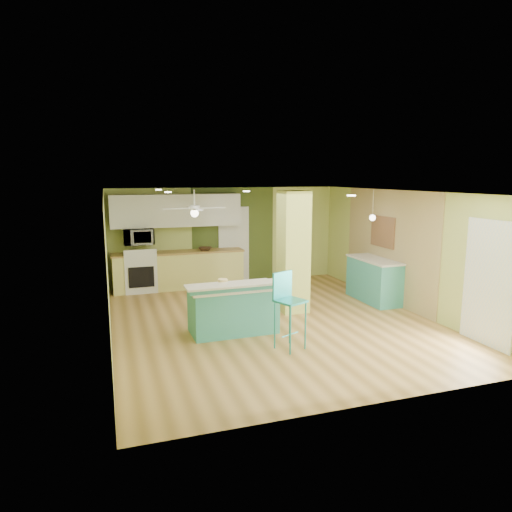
% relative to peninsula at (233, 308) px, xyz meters
% --- Properties ---
extents(floor, '(6.00, 7.00, 0.01)m').
position_rel_peninsula_xyz_m(floor, '(0.88, 0.39, -0.46)').
color(floor, olive).
rests_on(floor, ground).
extents(ceiling, '(6.00, 7.00, 0.01)m').
position_rel_peninsula_xyz_m(ceiling, '(0.88, 0.39, 2.05)').
color(ceiling, white).
rests_on(ceiling, wall_back).
extents(wall_back, '(6.00, 0.01, 2.50)m').
position_rel_peninsula_xyz_m(wall_back, '(0.88, 3.89, 0.80)').
color(wall_back, '#B7C569').
rests_on(wall_back, floor).
extents(wall_front, '(6.00, 0.01, 2.50)m').
position_rel_peninsula_xyz_m(wall_front, '(0.88, -3.12, 0.80)').
color(wall_front, '#B7C569').
rests_on(wall_front, floor).
extents(wall_left, '(0.01, 7.00, 2.50)m').
position_rel_peninsula_xyz_m(wall_left, '(-2.12, 0.39, 0.80)').
color(wall_left, '#B7C569').
rests_on(wall_left, floor).
extents(wall_right, '(0.01, 7.00, 2.50)m').
position_rel_peninsula_xyz_m(wall_right, '(3.89, 0.39, 0.80)').
color(wall_right, '#B7C569').
rests_on(wall_right, floor).
extents(wood_panel, '(0.02, 3.40, 2.50)m').
position_rel_peninsula_xyz_m(wood_panel, '(3.87, 0.99, 0.80)').
color(wood_panel, '#9A8258').
rests_on(wood_panel, floor).
extents(olive_accent, '(2.20, 0.02, 2.50)m').
position_rel_peninsula_xyz_m(olive_accent, '(1.08, 3.88, 0.80)').
color(olive_accent, '#415220').
rests_on(olive_accent, floor).
extents(interior_door, '(0.82, 0.05, 2.00)m').
position_rel_peninsula_xyz_m(interior_door, '(1.08, 3.85, 0.55)').
color(interior_door, silver).
rests_on(interior_door, floor).
extents(french_door, '(0.04, 1.08, 2.10)m').
position_rel_peninsula_xyz_m(french_door, '(3.85, -1.91, 0.60)').
color(french_door, white).
rests_on(french_door, floor).
extents(column, '(0.55, 0.55, 2.50)m').
position_rel_peninsula_xyz_m(column, '(1.53, 0.89, 0.80)').
color(column, '#C2CD5F').
rests_on(column, floor).
extents(kitchen_run, '(3.25, 0.63, 0.94)m').
position_rel_peninsula_xyz_m(kitchen_run, '(-0.42, 3.59, 0.02)').
color(kitchen_run, '#D7D170').
rests_on(kitchen_run, floor).
extents(stove, '(0.76, 0.66, 1.08)m').
position_rel_peninsula_xyz_m(stove, '(-1.37, 3.58, 0.01)').
color(stove, silver).
rests_on(stove, floor).
extents(upper_cabinets, '(3.20, 0.34, 0.80)m').
position_rel_peninsula_xyz_m(upper_cabinets, '(-0.42, 3.71, 1.50)').
color(upper_cabinets, silver).
rests_on(upper_cabinets, wall_back).
extents(microwave, '(0.70, 0.48, 0.39)m').
position_rel_peninsula_xyz_m(microwave, '(-1.37, 3.59, 0.90)').
color(microwave, silver).
rests_on(microwave, wall_back).
extents(ceiling_fan, '(1.41, 1.41, 0.61)m').
position_rel_peninsula_xyz_m(ceiling_fan, '(-0.22, 2.39, 1.62)').
color(ceiling_fan, white).
rests_on(ceiling_fan, ceiling).
extents(pendant_lamp, '(0.14, 0.14, 0.69)m').
position_rel_peninsula_xyz_m(pendant_lamp, '(3.53, 1.14, 1.43)').
color(pendant_lamp, silver).
rests_on(pendant_lamp, ceiling).
extents(wall_decor, '(0.03, 0.90, 0.70)m').
position_rel_peninsula_xyz_m(wall_decor, '(3.85, 1.19, 1.10)').
color(wall_decor, brown).
rests_on(wall_decor, wood_panel).
extents(peninsula, '(1.84, 1.01, 0.98)m').
position_rel_peninsula_xyz_m(peninsula, '(0.00, 0.00, 0.00)').
color(peninsula, teal).
rests_on(peninsula, floor).
extents(bar_stool, '(0.55, 0.55, 1.26)m').
position_rel_peninsula_xyz_m(bar_stool, '(0.63, -1.00, 0.39)').
color(bar_stool, teal).
rests_on(bar_stool, floor).
extents(side_counter, '(0.64, 1.51, 0.97)m').
position_rel_peninsula_xyz_m(side_counter, '(3.58, 1.04, 0.03)').
color(side_counter, teal).
rests_on(side_counter, floor).
extents(fruit_bowl, '(0.44, 0.44, 0.08)m').
position_rel_peninsula_xyz_m(fruit_bowl, '(0.24, 3.53, 0.53)').
color(fruit_bowl, '#3A2617').
rests_on(fruit_bowl, kitchen_run).
extents(canister, '(0.17, 0.17, 0.17)m').
position_rel_peninsula_xyz_m(canister, '(-0.21, -0.08, 0.48)').
color(canister, yellow).
rests_on(canister, peninsula).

